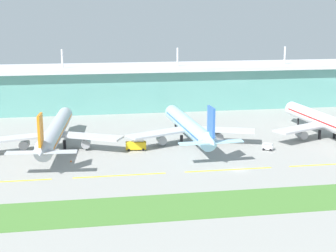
# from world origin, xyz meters

# --- Properties ---
(ground_plane) EXTENTS (600.00, 600.00, 0.00)m
(ground_plane) POSITION_xyz_m (0.00, 0.00, 0.00)
(ground_plane) COLOR gray
(terminal_building) EXTENTS (288.00, 34.00, 30.64)m
(terminal_building) POSITION_xyz_m (-0.00, 108.60, 11.02)
(terminal_building) COLOR #5B9E93
(terminal_building) RESTS_ON ground
(airliner_near_middle) EXTENTS (48.61, 70.32, 18.90)m
(airliner_near_middle) POSITION_xyz_m (-57.18, 34.67, 6.46)
(airliner_near_middle) COLOR #ADB2BC
(airliner_near_middle) RESTS_ON ground
(airliner_center) EXTENTS (48.75, 64.73, 18.90)m
(airliner_center) POSITION_xyz_m (-8.49, 34.83, 6.45)
(airliner_center) COLOR #9ED1EA
(airliner_center) RESTS_ON ground
(airliner_far_middle) EXTENTS (48.70, 65.57, 18.90)m
(airliner_far_middle) POSITION_xyz_m (45.55, 33.87, 6.45)
(airliner_far_middle) COLOR white
(airliner_far_middle) RESTS_ON ground
(taxiway_stripe_west) EXTENTS (28.00, 0.70, 0.04)m
(taxiway_stripe_west) POSITION_xyz_m (-71.00, 0.63, 0.02)
(taxiway_stripe_west) COLOR yellow
(taxiway_stripe_west) RESTS_ON ground
(taxiway_stripe_mid_west) EXTENTS (28.00, 0.70, 0.04)m
(taxiway_stripe_mid_west) POSITION_xyz_m (-37.00, 0.63, 0.02)
(taxiway_stripe_mid_west) COLOR yellow
(taxiway_stripe_mid_west) RESTS_ON ground
(taxiway_stripe_centre) EXTENTS (28.00, 0.70, 0.04)m
(taxiway_stripe_centre) POSITION_xyz_m (-3.00, 0.63, 0.02)
(taxiway_stripe_centre) COLOR yellow
(taxiway_stripe_centre) RESTS_ON ground
(taxiway_stripe_mid_east) EXTENTS (28.00, 0.70, 0.04)m
(taxiway_stripe_mid_east) POSITION_xyz_m (31.00, 0.63, 0.02)
(taxiway_stripe_mid_east) COLOR yellow
(taxiway_stripe_mid_east) RESTS_ON ground
(grass_verge) EXTENTS (300.00, 18.00, 0.10)m
(grass_verge) POSITION_xyz_m (0.00, -26.83, 0.05)
(grass_verge) COLOR #477A33
(grass_verge) RESTS_ON ground
(baggage_cart) EXTENTS (4.02, 3.42, 2.48)m
(baggage_cart) POSITION_xyz_m (17.11, 20.48, 1.26)
(baggage_cart) COLOR silver
(baggage_cart) RESTS_ON ground
(fuel_truck) EXTENTS (7.38, 3.17, 4.95)m
(fuel_truck) POSITION_xyz_m (-28.89, 28.44, 2.26)
(fuel_truck) COLOR gold
(fuel_truck) RESTS_ON ground
(safety_cone_nose_front) EXTENTS (0.56, 0.56, 0.70)m
(safety_cone_nose_front) POSITION_xyz_m (-51.72, 17.66, 0.35)
(safety_cone_nose_front) COLOR orange
(safety_cone_nose_front) RESTS_ON ground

